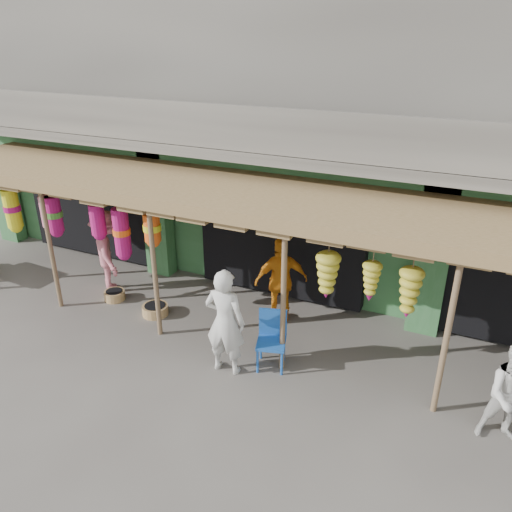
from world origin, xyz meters
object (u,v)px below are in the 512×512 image
at_px(blue_chair, 272,336).
at_px(person_vendor, 281,281).
at_px(person_shopper, 108,252).
at_px(person_front, 225,322).

relative_size(blue_chair, person_vendor, 0.57).
height_order(blue_chair, person_vendor, person_vendor).
height_order(person_vendor, person_shopper, person_shopper).
distance_m(person_front, person_shopper, 3.96).
height_order(blue_chair, person_front, person_front).
xyz_separation_m(person_front, person_shopper, (-3.66, 1.50, -0.03)).
distance_m(blue_chair, person_vendor, 1.46).
relative_size(blue_chair, person_front, 0.53).
bearing_deg(person_front, person_shopper, -26.36).
xyz_separation_m(blue_chair, person_shopper, (-4.29, 1.01, 0.35)).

